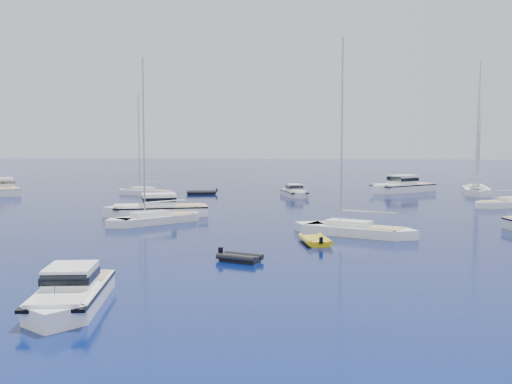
# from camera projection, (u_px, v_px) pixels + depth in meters

# --- Properties ---
(ground) EXTENTS (400.00, 400.00, 0.00)m
(ground) POSITION_uv_depth(u_px,v_px,m) (308.00, 265.00, 37.00)
(ground) COLOR navy
(ground) RESTS_ON ground
(motor_cruiser_near) EXTENTS (4.08, 9.06, 2.29)m
(motor_cruiser_near) POSITION_uv_depth(u_px,v_px,m) (71.00, 307.00, 27.88)
(motor_cruiser_near) COLOR white
(motor_cruiser_near) RESTS_ON ground
(motor_cruiser_centre) EXTENTS (11.00, 6.28, 2.76)m
(motor_cruiser_centre) POSITION_uv_depth(u_px,v_px,m) (157.00, 216.00, 60.74)
(motor_cruiser_centre) COLOR white
(motor_cruiser_centre) RESTS_ON ground
(motor_cruiser_far_l) EXTENTS (8.83, 10.66, 2.81)m
(motor_cruiser_far_l) POSITION_uv_depth(u_px,v_px,m) (3.00, 194.00, 84.86)
(motor_cruiser_far_l) COLOR silver
(motor_cruiser_far_l) RESTS_ON ground
(motor_cruiser_distant) EXTENTS (11.06, 10.17, 3.03)m
(motor_cruiser_distant) POSITION_uv_depth(u_px,v_px,m) (401.00, 192.00, 88.35)
(motor_cruiser_distant) COLOR white
(motor_cruiser_distant) RESTS_ON ground
(motor_cruiser_horizon) EXTENTS (4.42, 7.94, 1.99)m
(motor_cruiser_horizon) POSITION_uv_depth(u_px,v_px,m) (295.00, 196.00, 81.95)
(motor_cruiser_horizon) COLOR silver
(motor_cruiser_horizon) RESTS_ON ground
(sailboat_mid_r) EXTENTS (10.78, 7.01, 15.60)m
(sailboat_mid_r) POSITION_uv_depth(u_px,v_px,m) (353.00, 235.00, 48.75)
(sailboat_mid_r) COLOR white
(sailboat_mid_r) RESTS_ON ground
(sailboat_mid_l) EXTENTS (8.70, 9.16, 14.75)m
(sailboat_mid_l) POSITION_uv_depth(u_px,v_px,m) (155.00, 223.00, 55.54)
(sailboat_mid_l) COLOR silver
(sailboat_mid_l) RESTS_ON ground
(sailboat_centre) EXTENTS (10.08, 6.67, 14.63)m
(sailboat_centre) POSITION_uv_depth(u_px,v_px,m) (511.00, 207.00, 69.08)
(sailboat_centre) COLOR white
(sailboat_centre) RESTS_ON ground
(sailboat_sails_r) EXTENTS (5.05, 12.70, 18.16)m
(sailboat_sails_r) POSITION_uv_depth(u_px,v_px,m) (476.00, 194.00, 85.66)
(sailboat_sails_r) COLOR white
(sailboat_sails_r) RESTS_ON ground
(sailboat_far_l) EXTENTS (9.55, 5.74, 13.70)m
(sailboat_far_l) POSITION_uv_depth(u_px,v_px,m) (145.00, 195.00, 84.05)
(sailboat_far_l) COLOR silver
(sailboat_far_l) RESTS_ON ground
(tender_yellow) EXTENTS (2.93, 4.33, 0.95)m
(tender_yellow) POSITION_uv_depth(u_px,v_px,m) (315.00, 243.00, 44.88)
(tender_yellow) COLOR gold
(tender_yellow) RESTS_ON ground
(tender_grey_near) EXTENTS (3.12, 2.52, 0.95)m
(tender_grey_near) POSITION_uv_depth(u_px,v_px,m) (240.00, 261.00, 38.25)
(tender_grey_near) COLOR black
(tender_grey_near) RESTS_ON ground
(tender_grey_far) EXTENTS (4.51, 3.07, 0.95)m
(tender_grey_far) POSITION_uv_depth(u_px,v_px,m) (201.00, 194.00, 84.90)
(tender_grey_far) COLOR black
(tender_grey_far) RESTS_ON ground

